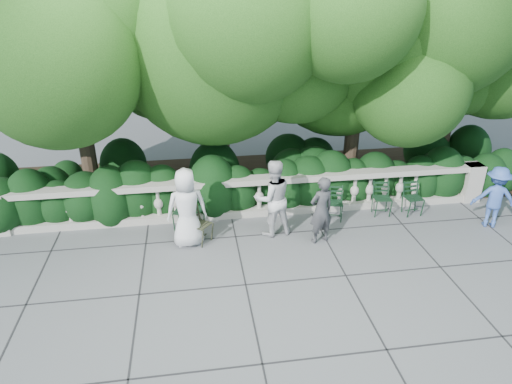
{
  "coord_description": "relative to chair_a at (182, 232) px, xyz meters",
  "views": [
    {
      "loc": [
        -1.36,
        -8.08,
        5.37
      ],
      "look_at": [
        0.0,
        1.0,
        1.0
      ],
      "focal_mm": 32.0,
      "sensor_mm": 36.0,
      "label": 1
    }
  ],
  "objects": [
    {
      "name": "balustrade",
      "position": [
        1.7,
        0.58,
        0.49
      ],
      "size": [
        12.0,
        0.44,
        1.0
      ],
      "color": "#9E998E",
      "rests_on": "ground"
    },
    {
      "name": "person_older_blue",
      "position": [
        7.2,
        -0.77,
        0.74
      ],
      "size": [
        1.1,
        0.87,
        1.48
      ],
      "primitive_type": "imported",
      "rotation": [
        0.0,
        0.0,
        2.75
      ],
      "color": "#3758A7",
      "rests_on": "ground"
    },
    {
      "name": "chair_c",
      "position": [
        0.26,
        0.1,
        0.0
      ],
      "size": [
        0.57,
        0.59,
        0.84
      ],
      "primitive_type": null,
      "rotation": [
        0.0,
        0.0,
        -0.32
      ],
      "color": "black",
      "rests_on": "ground"
    },
    {
      "name": "shrub_hedge",
      "position": [
        1.7,
        1.78,
        0.0
      ],
      "size": [
        15.0,
        2.6,
        1.7
      ],
      "primitive_type": null,
      "color": "black",
      "rests_on": "ground"
    },
    {
      "name": "tree_canopy",
      "position": [
        2.38,
        1.97,
        3.96
      ],
      "size": [
        15.04,
        6.52,
        6.78
      ],
      "color": "#3F3023",
      "rests_on": "ground"
    },
    {
      "name": "ground",
      "position": [
        1.7,
        -1.22,
        0.0
      ],
      "size": [
        90.0,
        90.0,
        0.0
      ],
      "primitive_type": "plane",
      "color": "#52545A",
      "rests_on": "ground"
    },
    {
      "name": "chair_e",
      "position": [
        5.65,
        -0.12,
        0.0
      ],
      "size": [
        0.47,
        0.51,
        0.84
      ],
      "primitive_type": null,
      "rotation": [
        0.0,
        0.0,
        0.07
      ],
      "color": "black",
      "rests_on": "ground"
    },
    {
      "name": "person_casual_man",
      "position": [
        2.05,
        -0.37,
        0.9
      ],
      "size": [
        0.98,
        0.82,
        1.79
      ],
      "primitive_type": "imported",
      "rotation": [
        0.0,
        0.0,
        3.32
      ],
      "color": "silver",
      "rests_on": "ground"
    },
    {
      "name": "person_woman_grey",
      "position": [
        3.03,
        -0.87,
        0.78
      ],
      "size": [
        0.65,
        0.53,
        1.55
      ],
      "primitive_type": "imported",
      "rotation": [
        0.0,
        0.0,
        3.46
      ],
      "color": "#38383C",
      "rests_on": "ground"
    },
    {
      "name": "chair_weathered",
      "position": [
        0.54,
        -0.62,
        0.0
      ],
      "size": [
        0.65,
        0.64,
        0.84
      ],
      "primitive_type": null,
      "rotation": [
        0.0,
        0.0,
        0.88
      ],
      "color": "black",
      "rests_on": "ground"
    },
    {
      "name": "chair_f",
      "position": [
        3.6,
        -0.08,
        0.0
      ],
      "size": [
        0.55,
        0.57,
        0.84
      ],
      "primitive_type": null,
      "rotation": [
        0.0,
        0.0,
        -0.25
      ],
      "color": "black",
      "rests_on": "ground"
    },
    {
      "name": "chair_d",
      "position": [
        4.86,
        -0.02,
        0.0
      ],
      "size": [
        0.49,
        0.52,
        0.84
      ],
      "primitive_type": null,
      "rotation": [
        0.0,
        0.0,
        -0.11
      ],
      "color": "black",
      "rests_on": "ground"
    },
    {
      "name": "person_businessman",
      "position": [
        0.15,
        -0.55,
        0.89
      ],
      "size": [
        0.92,
        0.66,
        1.78
      ],
      "primitive_type": "imported",
      "rotation": [
        0.0,
        0.0,
        3.25
      ],
      "color": "silver",
      "rests_on": "ground"
    },
    {
      "name": "chair_a",
      "position": [
        0.0,
        0.0,
        0.0
      ],
      "size": [
        0.57,
        0.6,
        0.84
      ],
      "primitive_type": null,
      "rotation": [
        0.0,
        0.0,
        -0.33
      ],
      "color": "black",
      "rests_on": "ground"
    }
  ]
}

